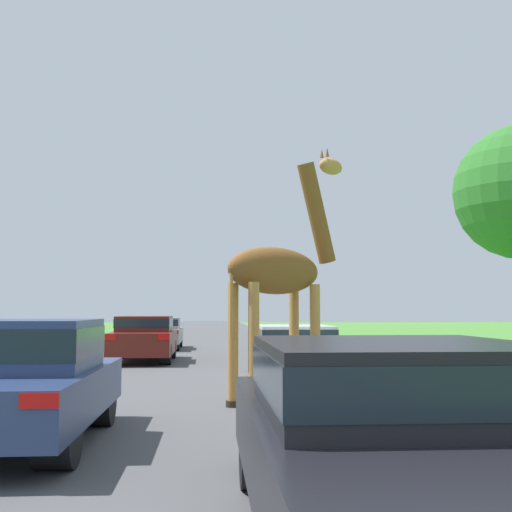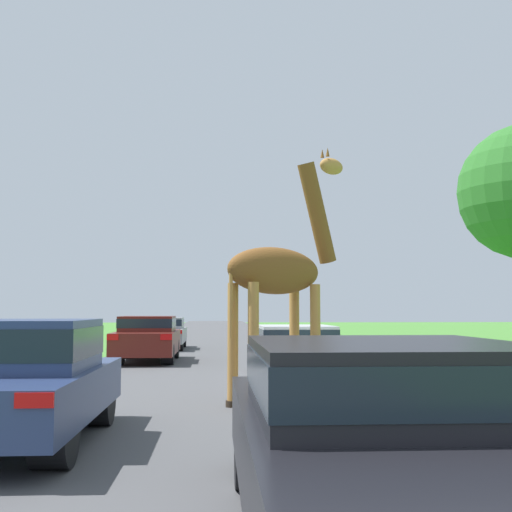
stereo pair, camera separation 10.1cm
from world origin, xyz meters
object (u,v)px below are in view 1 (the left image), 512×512
Objects in this scene: car_far_ahead at (294,350)px; car_queue_left at (144,337)px; car_queue_right at (159,332)px; giraffe_near_road at (282,274)px; car_lead_maroon at (396,435)px; car_verge_right at (17,378)px.

car_queue_left is at bearing 126.64° from car_far_ahead.
car_queue_left is (0.04, -6.20, 0.05)m from car_queue_right.
car_queue_left is (-3.16, 8.85, -1.42)m from giraffe_near_road.
car_queue_right is at bearing 154.85° from giraffe_near_road.
car_lead_maroon is at bearing -78.18° from car_queue_left.
giraffe_near_road is 1.11× the size of car_queue_left.
car_lead_maroon is 1.22× the size of car_verge_right.
car_verge_right is (-0.27, -11.88, 0.04)m from car_queue_left.
giraffe_near_road is 4.77m from car_verge_right.
car_verge_right reaches higher than car_queue_right.
car_far_ahead is at bearing 132.30° from giraffe_near_road.
car_far_ahead is at bearing 86.33° from car_lead_maroon.
giraffe_near_road reaches higher than car_queue_left.
giraffe_near_road reaches higher than car_far_ahead.
car_lead_maroon reaches higher than car_queue_right.
giraffe_near_road reaches higher than car_lead_maroon.
car_queue_left reaches higher than car_far_ahead.
car_verge_right reaches higher than car_queue_left.
giraffe_near_road is 15.46m from car_queue_right.
car_verge_right is at bearing -90.73° from car_queue_right.
car_verge_right is (-0.23, -18.08, 0.09)m from car_queue_right.
car_queue_right is at bearing 108.85° from car_far_ahead.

